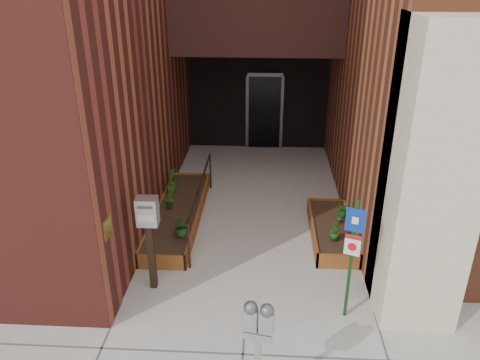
# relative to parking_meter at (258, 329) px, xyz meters

# --- Properties ---
(ground) EXTENTS (80.00, 80.00, 0.00)m
(ground) POSITION_rel_parking_meter_xyz_m (-0.22, 1.81, -1.21)
(ground) COLOR #9E9991
(ground) RESTS_ON ground
(planter_left) EXTENTS (0.90, 3.60, 0.30)m
(planter_left) POSITION_rel_parking_meter_xyz_m (-1.77, 4.51, -1.08)
(planter_left) COLOR brown
(planter_left) RESTS_ON ground
(planter_right) EXTENTS (0.80, 2.20, 0.30)m
(planter_right) POSITION_rel_parking_meter_xyz_m (1.38, 4.01, -1.08)
(planter_right) COLOR brown
(planter_right) RESTS_ON ground
(handrail) EXTENTS (0.04, 3.34, 0.90)m
(handrail) POSITION_rel_parking_meter_xyz_m (-1.27, 4.46, -0.46)
(handrail) COLOR black
(handrail) RESTS_ON ground
(parking_meter) EXTENTS (0.36, 0.20, 1.56)m
(parking_meter) POSITION_rel_parking_meter_xyz_m (0.00, 0.00, 0.00)
(parking_meter) COLOR #9F9FA1
(parking_meter) RESTS_ON ground
(sign_post) EXTENTS (0.26, 0.11, 2.01)m
(sign_post) POSITION_rel_parking_meter_xyz_m (1.31, 1.70, 0.03)
(sign_post) COLOR #133614
(sign_post) RESTS_ON ground
(payment_dropbox) EXTENTS (0.33, 0.26, 1.66)m
(payment_dropbox) POSITION_rel_parking_meter_xyz_m (-1.78, 2.24, -0.01)
(payment_dropbox) COLOR black
(payment_dropbox) RESTS_ON ground
(shrub_left_a) EXTENTS (0.49, 0.49, 0.40)m
(shrub_left_a) POSITION_rel_parking_meter_xyz_m (-1.50, 3.43, -0.71)
(shrub_left_a) COLOR #1F5217
(shrub_left_a) RESTS_ON planter_left
(shrub_left_b) EXTENTS (0.25, 0.25, 0.37)m
(shrub_left_b) POSITION_rel_parking_meter_xyz_m (-1.95, 4.55, -0.72)
(shrub_left_b) COLOR #255017
(shrub_left_b) RESTS_ON planter_left
(shrub_left_c) EXTENTS (0.26, 0.26, 0.37)m
(shrub_left_c) POSITION_rel_parking_meter_xyz_m (-2.05, 5.26, -0.73)
(shrub_left_c) COLOR #2C611B
(shrub_left_c) RESTS_ON planter_left
(shrub_left_d) EXTENTS (0.30, 0.30, 0.41)m
(shrub_left_d) POSITION_rel_parking_meter_xyz_m (-2.07, 5.55, -0.71)
(shrub_left_d) COLOR #235718
(shrub_left_d) RESTS_ON planter_left
(shrub_right_a) EXTENTS (0.23, 0.23, 0.35)m
(shrub_right_a) POSITION_rel_parking_meter_xyz_m (1.35, 3.45, -0.74)
(shrub_right_a) COLOR #204F16
(shrub_right_a) RESTS_ON planter_right
(shrub_right_b) EXTENTS (0.17, 0.17, 0.31)m
(shrub_right_b) POSITION_rel_parking_meter_xyz_m (1.55, 4.10, -0.76)
(shrub_right_b) COLOR #25631C
(shrub_right_b) RESTS_ON planter_right
(shrub_right_c) EXTENTS (0.31, 0.31, 0.32)m
(shrub_right_c) POSITION_rel_parking_meter_xyz_m (1.63, 4.33, -0.75)
(shrub_right_c) COLOR #195919
(shrub_right_c) RESTS_ON planter_right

